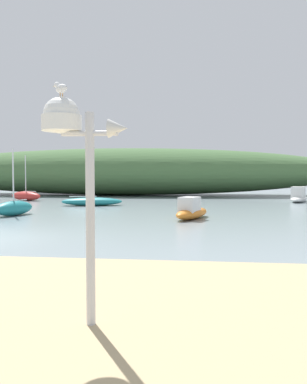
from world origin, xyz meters
TOP-DOWN VIEW (x-y plane):
  - distant_hill at (-1.69, 29.08)m, footprint 49.74×10.10m
  - mast_structure at (5.18, -7.37)m, footprint 1.14×0.52m
  - seagull_on_radar at (5.04, -7.36)m, footprint 0.26×0.20m
  - sailboat_east_reach at (-0.58, 14.10)m, footprint 4.48×2.08m
  - sailboat_near_shore at (-2.99, 7.18)m, footprint 1.71×2.84m
  - sailboat_west_reach at (-7.78, 18.88)m, footprint 3.55×2.46m
  - motorboat_mid_channel at (15.14, 19.48)m, footprint 2.62×4.12m
  - motorboat_far_left at (6.60, 6.65)m, footprint 2.12×3.43m

SIDE VIEW (x-z plane):
  - sailboat_east_reach at x=-0.58m, z-range -2.15..2.79m
  - motorboat_far_left at x=6.60m, z-range -0.15..0.96m
  - sailboat_west_reach at x=-7.78m, z-range -1.53..2.35m
  - sailboat_near_shore at x=-2.99m, z-range -1.40..2.22m
  - motorboat_mid_channel at x=15.14m, z-range -0.19..1.07m
  - distant_hill at x=-1.69m, z-range 0.00..5.15m
  - mast_structure at x=5.18m, z-range 1.18..4.19m
  - seagull_on_radar at x=5.04m, z-range 3.23..3.43m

